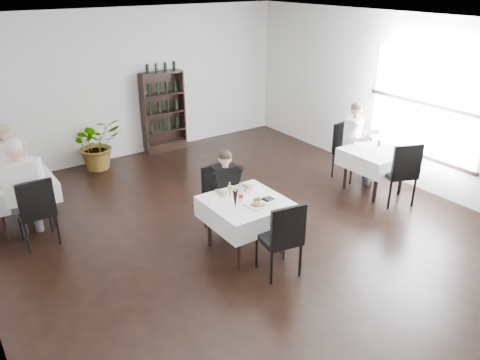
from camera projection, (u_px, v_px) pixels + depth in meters
name	position (u px, v px, depth m)	size (l,w,h in m)	color
room_shell	(264.00, 146.00, 6.20)	(9.00, 9.00, 9.00)	black
window_right	(425.00, 106.00, 8.01)	(0.06, 2.30, 1.85)	white
wine_shelf	(164.00, 113.00, 10.02)	(0.90, 0.28, 1.75)	black
main_table	(245.00, 210.00, 6.40)	(1.03, 1.03, 0.77)	black
left_table	(20.00, 189.00, 7.03)	(0.98, 0.98, 0.77)	black
right_table	(375.00, 158.00, 8.19)	(0.98, 0.98, 0.77)	black
potted_tree	(97.00, 144.00, 9.20)	(0.93, 0.80, 1.03)	#205B1F
main_chair_far	(220.00, 192.00, 7.04)	(0.52, 0.52, 1.00)	black
main_chair_near	(282.00, 235.00, 5.84)	(0.55, 0.56, 1.05)	black
left_chair_near	(36.00, 208.00, 6.51)	(0.48, 0.49, 1.05)	black
right_chair_far	(347.00, 147.00, 8.77)	(0.54, 0.54, 1.06)	black
right_chair_near	(401.00, 170.00, 7.68)	(0.66, 0.66, 1.11)	black
diner_main	(228.00, 187.00, 6.76)	(0.51, 0.51, 1.31)	#3B3A42
diner_left_far	(11.00, 162.00, 7.43)	(0.55, 0.56, 1.44)	#3B3A42
diner_left_near	(21.00, 184.00, 6.45)	(0.65, 0.68, 1.61)	#3B3A42
diner_right_far	(358.00, 136.00, 8.54)	(0.67, 0.70, 1.49)	#3B3A42
plate_far	(241.00, 190.00, 6.62)	(0.26, 0.26, 0.07)	white
plate_near	(257.00, 204.00, 6.21)	(0.32, 0.32, 0.08)	white
pilsner_dark	(235.00, 200.00, 6.09)	(0.07, 0.07, 0.31)	black
pilsner_lager	(230.00, 193.00, 6.33)	(0.06, 0.06, 0.26)	gold
coke_bottle	(241.00, 194.00, 6.26)	(0.07, 0.07, 0.27)	silver
napkin_cutlery	(267.00, 199.00, 6.37)	(0.18, 0.18, 0.02)	black
pepper_mill	(379.00, 143.00, 8.29)	(0.04, 0.04, 0.11)	black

